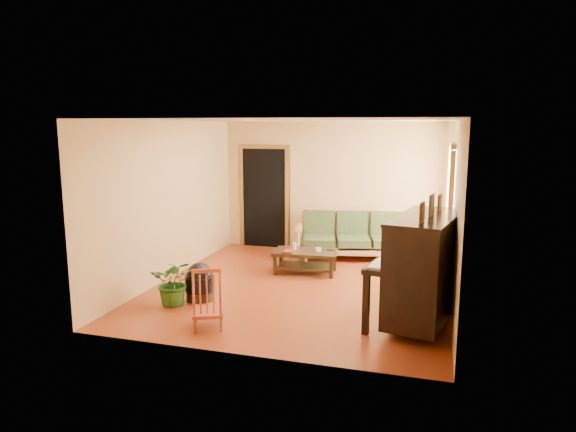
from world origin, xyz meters
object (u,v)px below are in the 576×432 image
(potted_plant, at_px, (174,282))
(ceramic_crock, at_px, (441,254))
(armchair, at_px, (426,264))
(piano, at_px, (424,270))
(sofa, at_px, (353,234))
(footstool, at_px, (200,286))
(red_chair, at_px, (207,297))
(coffee_table, at_px, (305,262))

(potted_plant, bearing_deg, ceramic_crock, 44.35)
(armchair, height_order, piano, piano)
(sofa, distance_m, potted_plant, 3.87)
(armchair, bearing_deg, footstool, -143.07)
(sofa, bearing_deg, footstool, -133.80)
(red_chair, distance_m, potted_plant, 1.03)
(coffee_table, height_order, piano, piano)
(armchair, xyz_separation_m, red_chair, (-2.59, -2.23, -0.04))
(potted_plant, bearing_deg, sofa, 58.58)
(coffee_table, bearing_deg, sofa, 62.90)
(armchair, relative_size, red_chair, 1.09)
(sofa, bearing_deg, red_chair, -120.29)
(piano, bearing_deg, sofa, 126.22)
(armchair, xyz_separation_m, piano, (-0.00, -1.32, 0.26))
(sofa, bearing_deg, ceramic_crock, -4.24)
(piano, bearing_deg, coffee_table, 149.98)
(red_chair, bearing_deg, ceramic_crock, 32.52)
(coffee_table, xyz_separation_m, armchair, (2.02, -0.47, 0.25))
(coffee_table, distance_m, potted_plant, 2.49)
(potted_plant, bearing_deg, red_chair, -37.77)
(ceramic_crock, xyz_separation_m, potted_plant, (-3.64, -3.55, 0.21))
(piano, distance_m, potted_plant, 3.43)
(footstool, relative_size, ceramic_crock, 1.72)
(sofa, distance_m, footstool, 3.49)
(ceramic_crock, bearing_deg, footstool, -136.19)
(sofa, relative_size, footstool, 5.05)
(ceramic_crock, height_order, potted_plant, potted_plant)
(sofa, distance_m, armchair, 2.19)
(piano, relative_size, ceramic_crock, 6.37)
(sofa, distance_m, ceramic_crock, 1.68)
(coffee_table, height_order, armchair, armchair)
(armchair, bearing_deg, piano, -75.42)
(sofa, relative_size, ceramic_crock, 8.68)
(sofa, bearing_deg, piano, -78.51)
(coffee_table, xyz_separation_m, piano, (2.02, -1.78, 0.51))
(coffee_table, distance_m, red_chair, 2.77)
(red_chair, xyz_separation_m, ceramic_crock, (2.82, 4.18, -0.28))
(armchair, bearing_deg, sofa, 143.89)
(potted_plant, bearing_deg, piano, 4.78)
(coffee_table, bearing_deg, armchair, -13.06)
(piano, distance_m, footstool, 3.19)
(sofa, xyz_separation_m, piano, (1.39, -3.01, 0.24))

